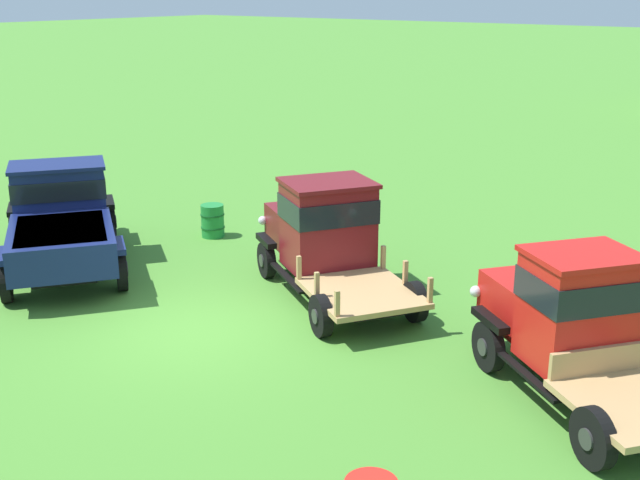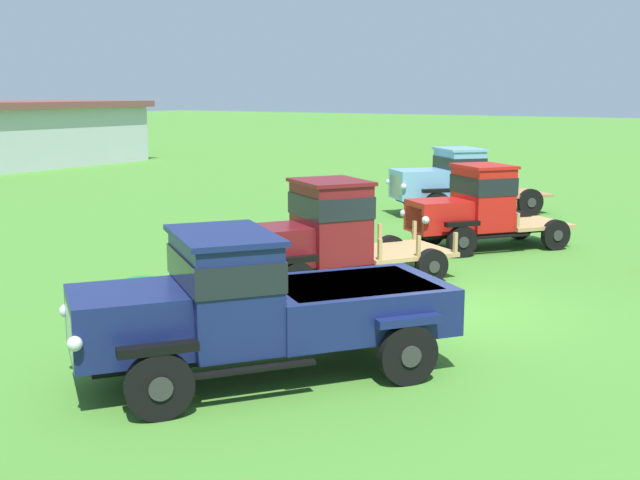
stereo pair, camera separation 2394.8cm
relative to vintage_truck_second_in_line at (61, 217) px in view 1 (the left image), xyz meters
The scene contains 5 objects.
ground_plane 5.04m from the vintage_truck_second_in_line, ahead, with size 240.00×240.00×0.00m, color #47842D.
vintage_truck_second_in_line is the anchor object (origin of this frame).
vintage_truck_midrow_center 5.91m from the vintage_truck_second_in_line, 23.93° to the left, with size 5.19×4.11×2.29m.
vintage_truck_far_side 11.04m from the vintage_truck_second_in_line, ahead, with size 4.55×3.94×2.27m.
oil_drum_near_fence 3.77m from the vintage_truck_second_in_line, 72.84° to the left, with size 0.59×0.59×0.81m.
Camera 1 is at (9.85, -9.26, 5.93)m, focal length 45.00 mm.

